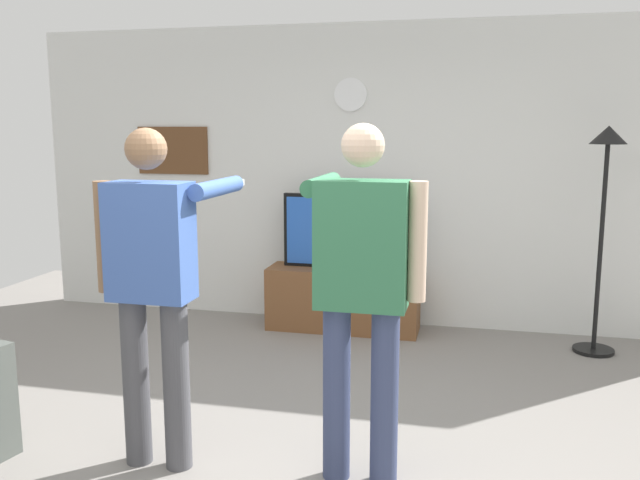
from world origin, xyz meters
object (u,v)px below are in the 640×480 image
object	(u,v)px
floor_lamp	(604,193)
person_standing_nearer_lamp	(153,278)
television	(345,231)
framed_picture	(173,150)
person_standing_nearer_couch	(362,282)
wall_clock	(351,95)
tv_stand	(343,299)

from	to	relation	value
floor_lamp	person_standing_nearer_lamp	distance (m)	3.57
television	framed_picture	xyz separation A→B (m)	(-1.73, 0.25, 0.69)
framed_picture	person_standing_nearer_couch	distance (m)	3.68
television	wall_clock	world-z (taller)	wall_clock
television	wall_clock	xyz separation A→B (m)	(0.00, 0.24, 1.19)
floor_lamp	person_standing_nearer_couch	distance (m)	2.81
framed_picture	floor_lamp	world-z (taller)	floor_lamp
tv_stand	floor_lamp	world-z (taller)	floor_lamp
tv_stand	television	bearing A→B (deg)	90.00
tv_stand	television	distance (m)	0.61
person_standing_nearer_lamp	tv_stand	bearing A→B (deg)	79.35
floor_lamp	television	bearing A→B (deg)	174.98
framed_picture	person_standing_nearer_lamp	bearing A→B (deg)	-66.77
framed_picture	tv_stand	bearing A→B (deg)	-9.68
tv_stand	person_standing_nearer_couch	world-z (taller)	person_standing_nearer_couch
tv_stand	wall_clock	xyz separation A→B (m)	(0.00, 0.29, 1.80)
framed_picture	person_standing_nearer_couch	world-z (taller)	person_standing_nearer_couch
framed_picture	floor_lamp	distance (m)	3.85
tv_stand	person_standing_nearer_couch	distance (m)	2.69
tv_stand	person_standing_nearer_lamp	bearing A→B (deg)	-100.65
wall_clock	framed_picture	distance (m)	1.80
wall_clock	person_standing_nearer_lamp	distance (m)	3.11
television	person_standing_nearer_lamp	bearing A→B (deg)	-100.46
tv_stand	floor_lamp	bearing A→B (deg)	-3.75
wall_clock	person_standing_nearer_couch	distance (m)	3.04
person_standing_nearer_couch	floor_lamp	bearing A→B (deg)	57.70
floor_lamp	person_standing_nearer_couch	world-z (taller)	person_standing_nearer_couch
television	floor_lamp	distance (m)	2.14
tv_stand	framed_picture	bearing A→B (deg)	170.32
wall_clock	television	bearing A→B (deg)	-90.00
tv_stand	framed_picture	size ratio (longest dim) A/B	1.89
wall_clock	person_standing_nearer_couch	world-z (taller)	wall_clock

